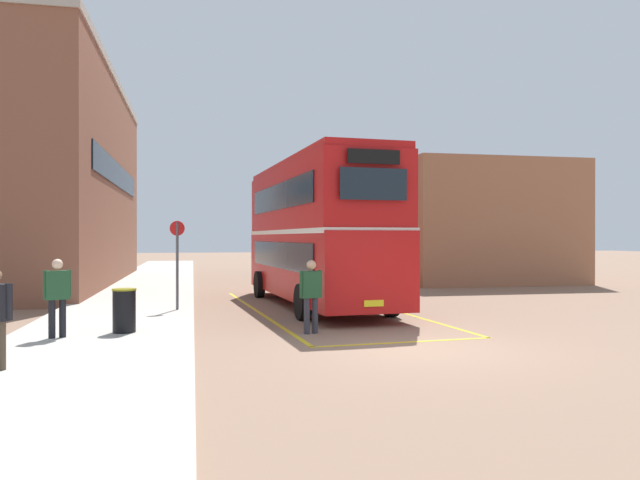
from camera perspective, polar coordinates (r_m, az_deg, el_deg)
The scene contains 11 objects.
ground_plane at distance 26.61m, azimuth -2.02°, elevation -4.66°, with size 135.60×135.60×0.00m, color #846651.
sidewalk_left at distance 28.68m, azimuth -15.80°, elevation -4.18°, with size 4.00×57.60×0.14m, color #B2ADA3.
brick_building_left at distance 31.65m, azimuth -23.41°, elevation 5.15°, with size 5.61×20.71×9.98m.
depot_building_right at distance 34.77m, azimuth 12.53°, elevation 1.47°, with size 8.71×12.40×6.05m.
double_decker_bus at distance 20.16m, azimuth -0.38°, elevation 0.93°, with size 3.45×10.73×4.75m.
single_deck_bus at distance 36.21m, azimuth 1.11°, elevation -0.77°, with size 3.37×10.17×3.02m.
pedestrian_boarding at distance 14.36m, azimuth -0.85°, elevation -4.80°, with size 0.56×0.36×1.74m.
pedestrian_waiting_near at distance 14.06m, azimuth -23.44°, elevation -4.53°, with size 0.52×0.40×1.67m.
litter_bin at distance 14.38m, azimuth -17.90°, elevation -6.31°, with size 0.53×0.53×0.98m.
bus_stop_sign at distance 18.41m, azimuth -13.25°, elevation -1.48°, with size 0.43×0.15×2.62m.
bay_marking_yellow at distance 18.40m, azimuth 1.05°, elevation -6.84°, with size 5.18×12.88×0.01m.
Camera 1 is at (-4.53, -11.73, 2.26)m, focal length 34.10 mm.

